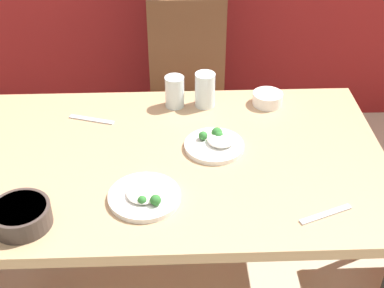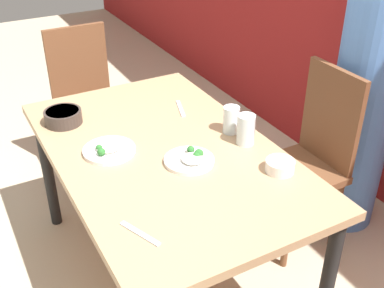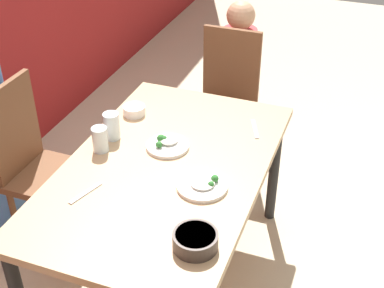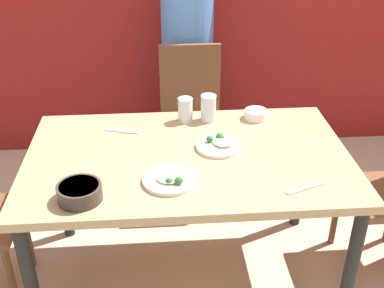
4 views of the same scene
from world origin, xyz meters
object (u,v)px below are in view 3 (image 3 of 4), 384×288
chair_adult_spot (37,163)px  plate_rice_adult (167,144)px  chair_child_spot (225,102)px  bowl_curry (195,240)px  glass_water_tall (112,126)px  person_child (237,83)px

chair_adult_spot → plate_rice_adult: 0.80m
chair_child_spot → bowl_curry: size_ratio=5.55×
chair_adult_spot → glass_water_tall: chair_adult_spot is taller
chair_child_spot → person_child: (0.28, 0.00, 0.00)m
chair_adult_spot → chair_child_spot: same height
chair_adult_spot → bowl_curry: (-0.53, -1.12, 0.27)m
bowl_curry → chair_child_spot: bearing=12.9°
chair_child_spot → bowl_curry: chair_child_spot is taller
chair_adult_spot → person_child: bearing=-30.6°
bowl_curry → person_child: bearing=11.0°
chair_child_spot → chair_adult_spot: bearing=-127.0°
chair_child_spot → plate_rice_adult: bearing=-90.9°
chair_adult_spot → bowl_curry: chair_adult_spot is taller
bowl_curry → plate_rice_adult: size_ratio=0.84×
chair_child_spot → glass_water_tall: bearing=-107.6°
bowl_curry → glass_water_tall: (0.58, 0.66, 0.03)m
chair_child_spot → bowl_curry: 1.61m
bowl_curry → glass_water_tall: size_ratio=1.27×
chair_adult_spot → person_child: person_child is taller
person_child → chair_child_spot: bearing=-180.0°
chair_adult_spot → person_child: 1.51m
plate_rice_adult → person_child: bearing=-0.7°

